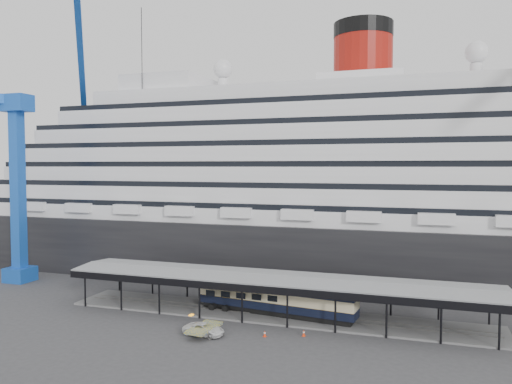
{
  "coord_description": "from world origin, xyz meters",
  "views": [
    {
      "loc": [
        17.95,
        -56.25,
        19.43
      ],
      "look_at": [
        -3.43,
        8.0,
        15.88
      ],
      "focal_mm": 35.0,
      "sensor_mm": 36.0,
      "label": 1
    }
  ],
  "objects": [
    {
      "name": "traffic_cone_right",
      "position": [
        1.28,
        -3.01,
        0.36
      ],
      "size": [
        0.46,
        0.46,
        0.72
      ],
      "rotation": [
        0.0,
        0.0,
        -0.31
      ],
      "color": "#F7360D",
      "rests_on": "ground"
    },
    {
      "name": "platform_canopy",
      "position": [
        0.0,
        5.0,
        2.36
      ],
      "size": [
        56.0,
        9.18,
        5.3
      ],
      "color": "slate",
      "rests_on": "ground"
    },
    {
      "name": "pullman_carriage",
      "position": [
        0.22,
        5.0,
        2.56
      ],
      "size": [
        21.56,
        5.46,
        20.99
      ],
      "rotation": [
        0.0,
        0.0,
        -0.13
      ],
      "color": "black",
      "rests_on": "ground"
    },
    {
      "name": "port_truck",
      "position": [
        -5.52,
        -4.69,
        0.67
      ],
      "size": [
        5.06,
        2.74,
        1.35
      ],
      "primitive_type": "imported",
      "rotation": [
        0.0,
        0.0,
        1.46
      ],
      "color": "silver",
      "rests_on": "ground"
    },
    {
      "name": "cruise_ship",
      "position": [
        0.05,
        32.0,
        18.35
      ],
      "size": [
        130.0,
        30.0,
        43.9
      ],
      "color": "black",
      "rests_on": "ground"
    },
    {
      "name": "traffic_cone_left",
      "position": [
        -6.98,
        -2.06,
        0.34
      ],
      "size": [
        0.42,
        0.42,
        0.68
      ],
      "rotation": [
        0.0,
        0.0,
        0.23
      ],
      "color": "#EF4E0D",
      "rests_on": "ground"
    },
    {
      "name": "crane_blue",
      "position": [
        -45.11,
        10.62,
        19.96
      ],
      "size": [
        22.63,
        19.19,
        47.6
      ],
      "color": "blue",
      "rests_on": "ground"
    },
    {
      "name": "ground",
      "position": [
        0.0,
        0.0,
        0.0
      ],
      "size": [
        200.0,
        200.0,
        0.0
      ],
      "primitive_type": "plane",
      "color": "#363639",
      "rests_on": "ground"
    },
    {
      "name": "traffic_cone_mid",
      "position": [
        5.46,
        -1.44,
        0.37
      ],
      "size": [
        0.47,
        0.47,
        0.75
      ],
      "rotation": [
        0.0,
        0.0,
        -0.25
      ],
      "color": "#F5390D",
      "rests_on": "ground"
    }
  ]
}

